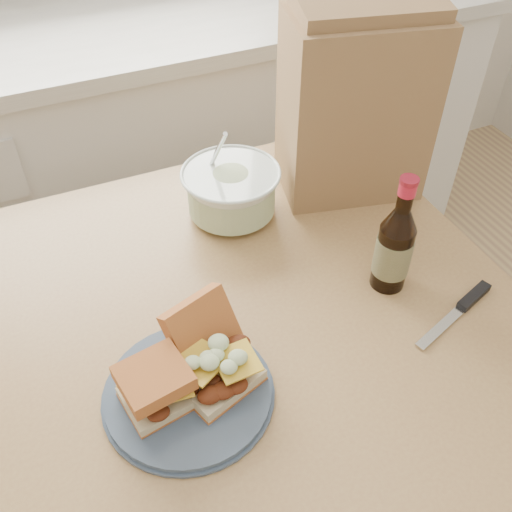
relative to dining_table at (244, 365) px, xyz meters
name	(u,v)px	position (x,y,z in m)	size (l,w,h in m)	color
cabinet_run	(106,173)	(-0.05, 1.01, -0.21)	(2.50, 0.64, 0.94)	silver
dining_table	(244,365)	(0.00, 0.00, 0.00)	(0.97, 0.97, 0.80)	#AB8851
plate	(188,393)	(-0.13, -0.09, 0.13)	(0.25, 0.25, 0.02)	#3E4F65
sandwich_left	(156,387)	(-0.17, -0.09, 0.17)	(0.11, 0.10, 0.07)	#CAB68E
sandwich_right	(211,355)	(-0.08, -0.07, 0.17)	(0.14, 0.18, 0.10)	#CAB68E
coleslaw_bowl	(231,193)	(0.09, 0.28, 0.17)	(0.19, 0.19, 0.19)	white
beer_bottle	(394,247)	(0.27, -0.02, 0.20)	(0.06, 0.06, 0.23)	black
knife	(466,304)	(0.36, -0.12, 0.12)	(0.19, 0.08, 0.01)	silver
paper_bag	(355,107)	(0.36, 0.27, 0.30)	(0.27, 0.18, 0.36)	olive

